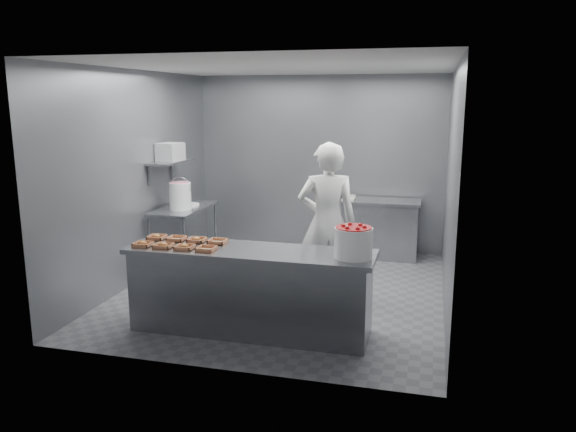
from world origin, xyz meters
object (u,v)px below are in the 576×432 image
object	(u,v)px
tray_1	(163,245)
tray_5	(177,239)
tray_0	(143,244)
tray_6	(197,240)
tray_2	(185,247)
tray_3	(206,249)
tray_7	(218,241)
strawberry_tub	(353,241)
prep_table	(184,228)
appliance	(170,152)
worker	(327,223)
glaze_bucket	(180,195)
back_counter	(371,228)
tray_4	(157,237)
service_counter	(250,290)

from	to	relation	value
tray_1	tray_5	xyz separation A→B (m)	(0.00, 0.31, -0.00)
tray_0	tray_6	world-z (taller)	same
tray_2	tray_3	world-z (taller)	tray_2
tray_7	strawberry_tub	bearing A→B (deg)	-7.37
prep_table	tray_2	size ratio (longest dim) A/B	6.40
tray_3	appliance	world-z (taller)	appliance
tray_5	appliance	distance (m)	2.16
tray_5	worker	distance (m)	1.79
tray_1	glaze_bucket	distance (m)	2.08
worker	strawberry_tub	bearing A→B (deg)	97.99
tray_7	appliance	size ratio (longest dim) A/B	0.56
prep_table	back_counter	xyz separation A→B (m)	(2.55, 1.30, -0.14)
back_counter	strawberry_tub	size ratio (longest dim) A/B	4.01
appliance	worker	bearing A→B (deg)	-9.99
back_counter	tray_0	size ratio (longest dim) A/B	8.01
tray_3	back_counter	bearing A→B (deg)	68.90
tray_5	tray_6	world-z (taller)	tray_6
tray_0	tray_2	distance (m)	0.48
worker	tray_5	bearing A→B (deg)	19.66
tray_5	tray_7	distance (m)	0.48
tray_0	tray_7	distance (m)	0.79
strawberry_tub	appliance	size ratio (longest dim) A/B	1.12
prep_table	glaze_bucket	world-z (taller)	glaze_bucket
prep_table	tray_5	size ratio (longest dim) A/B	6.40
tray_4	worker	world-z (taller)	worker
tray_1	back_counter	bearing A→B (deg)	62.18
tray_1	tray_6	world-z (taller)	same
worker	tray_6	bearing A→B (deg)	24.38
prep_table	tray_1	bearing A→B (deg)	-70.34
worker	strawberry_tub	xyz separation A→B (m)	(0.48, -1.19, 0.10)
tray_2	tray_5	distance (m)	0.39
tray_2	glaze_bucket	world-z (taller)	glaze_bucket
tray_2	tray_3	bearing A→B (deg)	0.00
tray_0	tray_2	size ratio (longest dim) A/B	1.00
back_counter	tray_1	size ratio (longest dim) A/B	8.01
tray_4	tray_6	bearing A→B (deg)	0.00
strawberry_tub	tray_2	bearing A→B (deg)	-176.08
tray_2	strawberry_tub	size ratio (longest dim) A/B	0.50
tray_5	prep_table	bearing A→B (deg)	112.84
service_counter	glaze_bucket	world-z (taller)	glaze_bucket
tray_0	glaze_bucket	distance (m)	2.01
tray_2	tray_6	distance (m)	0.31
tray_4	tray_6	xyz separation A→B (m)	(0.48, 0.00, 0.00)
tray_1	strawberry_tub	size ratio (longest dim) A/B	0.50
back_counter	tray_6	size ratio (longest dim) A/B	8.01
service_counter	back_counter	world-z (taller)	same
tray_0	tray_5	world-z (taller)	tray_0
tray_6	worker	bearing A→B (deg)	38.48
tray_4	appliance	world-z (taller)	appliance
back_counter	tray_2	xyz separation A→B (m)	(-1.56, -3.41, 0.47)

